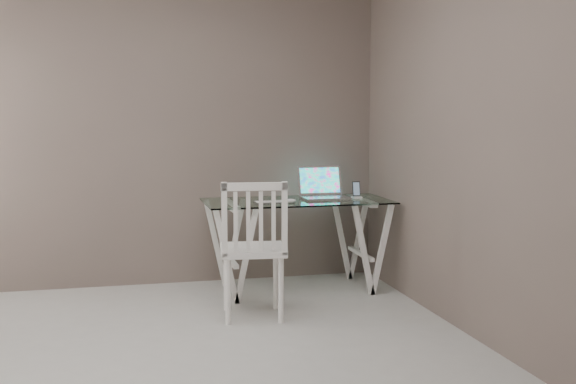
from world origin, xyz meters
The scene contains 7 objects.
room centered at (-0.06, 0.02, 1.72)m, with size 4.50×4.52×2.71m.
desk centered at (1.20, 1.74, 0.38)m, with size 1.50×0.70×0.75m.
chair centered at (0.69, 1.00, 0.55)m, with size 0.50×0.50×0.99m.
laptop centered at (1.45, 1.85, 0.81)m, with size 0.38×0.34×0.26m.
keyboard centered at (0.98, 1.65, 0.75)m, with size 0.30×0.13×0.01m, color silver.
mouse centered at (1.10, 1.59, 0.76)m, with size 0.10×0.06×0.03m, color white.
phone_dock centered at (1.71, 1.76, 0.78)m, with size 0.08×0.08×0.14m.
Camera 1 is at (-0.25, -3.88, 1.46)m, focal length 45.00 mm.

